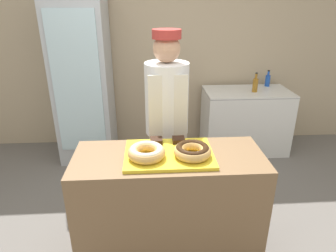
# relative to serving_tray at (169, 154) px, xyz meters

# --- Properties ---
(ground_plane) EXTENTS (14.00, 14.00, 0.00)m
(ground_plane) POSITION_rel_serving_tray_xyz_m (0.00, 0.00, -0.89)
(ground_plane) COLOR #66605B
(wall_back) EXTENTS (8.00, 0.06, 2.70)m
(wall_back) POSITION_rel_serving_tray_xyz_m (0.00, 2.13, 0.46)
(wall_back) COLOR tan
(wall_back) RESTS_ON ground_plane
(display_counter) EXTENTS (1.33, 0.54, 0.88)m
(display_counter) POSITION_rel_serving_tray_xyz_m (0.00, 0.00, -0.45)
(display_counter) COLOR brown
(display_counter) RESTS_ON ground_plane
(serving_tray) EXTENTS (0.60, 0.44, 0.02)m
(serving_tray) POSITION_rel_serving_tray_xyz_m (0.00, 0.00, 0.00)
(serving_tray) COLOR yellow
(serving_tray) RESTS_ON display_counter
(donut_light_glaze) EXTENTS (0.25, 0.25, 0.08)m
(donut_light_glaze) POSITION_rel_serving_tray_xyz_m (-0.15, -0.06, 0.05)
(donut_light_glaze) COLOR tan
(donut_light_glaze) RESTS_ON serving_tray
(donut_chocolate_glaze) EXTENTS (0.25, 0.25, 0.08)m
(donut_chocolate_glaze) POSITION_rel_serving_tray_xyz_m (0.15, -0.06, 0.05)
(donut_chocolate_glaze) COLOR tan
(donut_chocolate_glaze) RESTS_ON serving_tray
(brownie_back_left) EXTENTS (0.09, 0.09, 0.03)m
(brownie_back_left) POSITION_rel_serving_tray_xyz_m (-0.08, 0.16, 0.03)
(brownie_back_left) COLOR black
(brownie_back_left) RESTS_ON serving_tray
(brownie_back_right) EXTENTS (0.09, 0.09, 0.03)m
(brownie_back_right) POSITION_rel_serving_tray_xyz_m (0.08, 0.16, 0.03)
(brownie_back_right) COLOR black
(brownie_back_right) RESTS_ON serving_tray
(baker_person) EXTENTS (0.36, 0.36, 1.67)m
(baker_person) POSITION_rel_serving_tray_xyz_m (0.02, 0.57, -0.01)
(baker_person) COLOR #4C4C51
(baker_person) RESTS_ON ground_plane
(beverage_fridge) EXTENTS (0.63, 0.67, 1.95)m
(beverage_fridge) POSITION_rel_serving_tray_xyz_m (-0.91, 1.74, 0.08)
(beverage_fridge) COLOR #ADB2B7
(beverage_fridge) RESTS_ON ground_plane
(chest_freezer) EXTENTS (1.07, 0.59, 0.81)m
(chest_freezer) POSITION_rel_serving_tray_xyz_m (1.11, 1.74, -0.48)
(chest_freezer) COLOR silver
(chest_freezer) RESTS_ON ground_plane
(bottle_blue) EXTENTS (0.06, 0.06, 0.21)m
(bottle_blue) POSITION_rel_serving_tray_xyz_m (1.43, 1.94, 0.00)
(bottle_blue) COLOR #1E4CB2
(bottle_blue) RESTS_ON chest_freezer
(bottle_amber) EXTENTS (0.06, 0.06, 0.24)m
(bottle_amber) POSITION_rel_serving_tray_xyz_m (1.18, 1.69, 0.01)
(bottle_amber) COLOR #99661E
(bottle_amber) RESTS_ON chest_freezer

